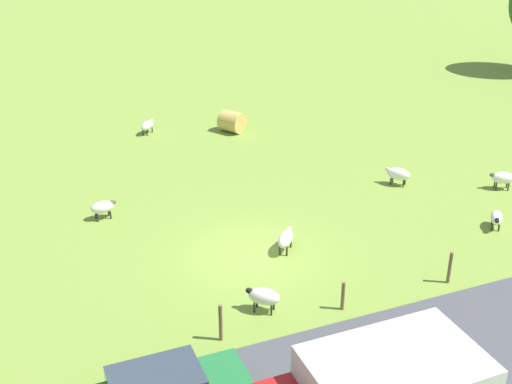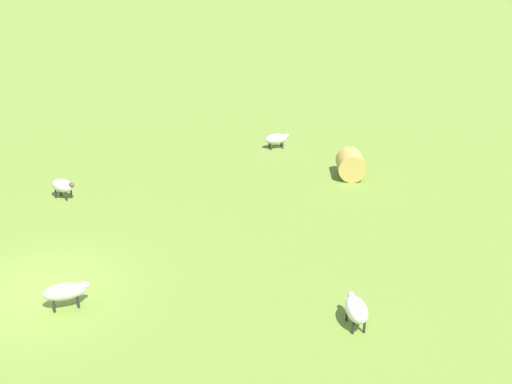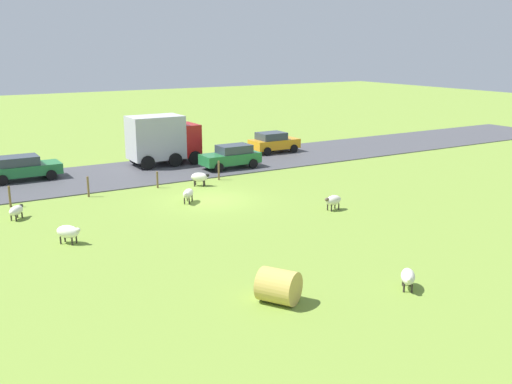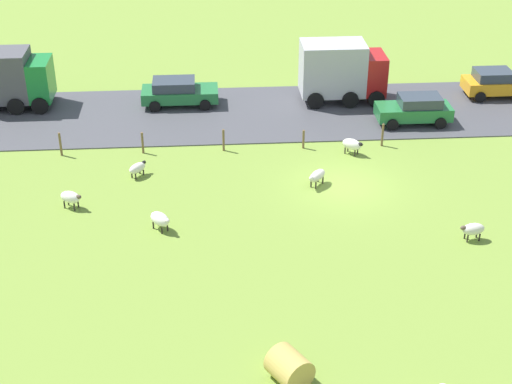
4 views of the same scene
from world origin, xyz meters
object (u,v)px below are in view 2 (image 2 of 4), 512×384
sheep_0 (356,309)px  sheep_1 (63,186)px  hay_bale_0 (351,164)px  sheep_4 (65,292)px  sheep_2 (276,139)px

sheep_0 → sheep_1: 13.21m
hay_bale_0 → sheep_1: bearing=-47.2°
sheep_0 → hay_bale_0: hay_bale_0 is taller
sheep_1 → sheep_4: 7.83m
sheep_2 → hay_bale_0: (1.45, 4.47, 0.10)m
sheep_1 → sheep_4: sheep_1 is taller
sheep_2 → sheep_4: bearing=6.8°
sheep_0 → hay_bale_0: bearing=-154.9°
sheep_1 → hay_bale_0: hay_bale_0 is taller
sheep_4 → sheep_2: bearing=-173.2°
sheep_4 → hay_bale_0: size_ratio=0.97×
sheep_1 → sheep_2: bearing=156.4°
sheep_1 → hay_bale_0: size_ratio=0.88×
hay_bale_0 → sheep_0: bearing=25.1°
hay_bale_0 → sheep_2: bearing=-107.9°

